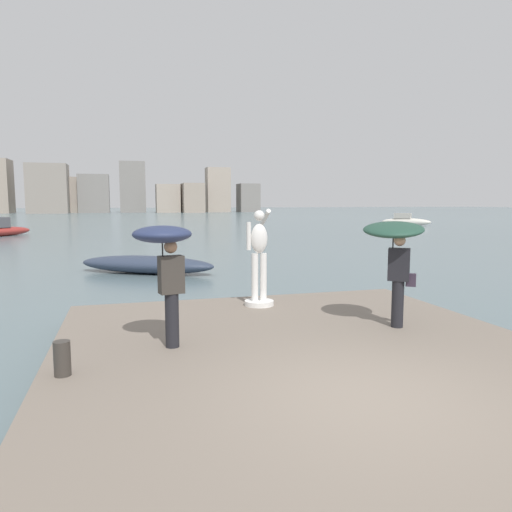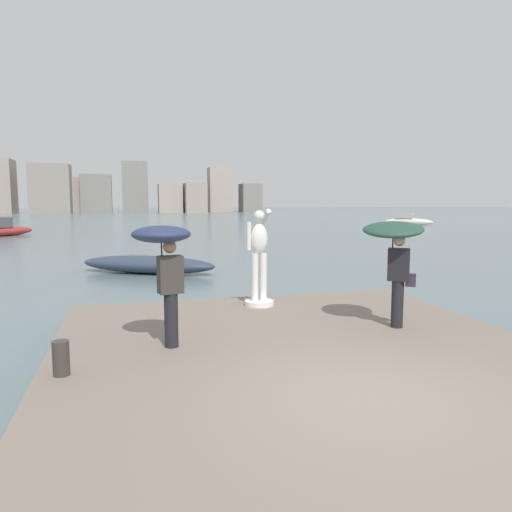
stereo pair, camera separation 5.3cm
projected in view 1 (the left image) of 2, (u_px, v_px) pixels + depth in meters
ground_plane at (155, 232)px, 44.03m from camera, size 400.00×400.00×0.00m
pier at (315, 367)px, 7.27m from camera, size 7.94×9.24×0.40m
statue_white_figure at (259, 263)px, 10.60m from camera, size 0.66×0.89×2.18m
onlooker_left at (165, 252)px, 7.44m from camera, size 1.08×1.09×1.96m
onlooker_right at (395, 244)px, 8.72m from camera, size 1.55×1.55×2.02m
mooring_bollard at (62, 358)px, 6.34m from camera, size 0.22×0.22×0.47m
boat_near at (406, 221)px, 54.91m from camera, size 4.78×4.57×1.46m
boat_far at (2, 230)px, 38.11m from camera, size 4.21×4.43×1.52m
boat_leftward at (146, 265)px, 18.18m from camera, size 5.45×3.97×0.67m
distant_skyline at (105, 192)px, 122.33m from camera, size 70.33×14.68×13.39m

